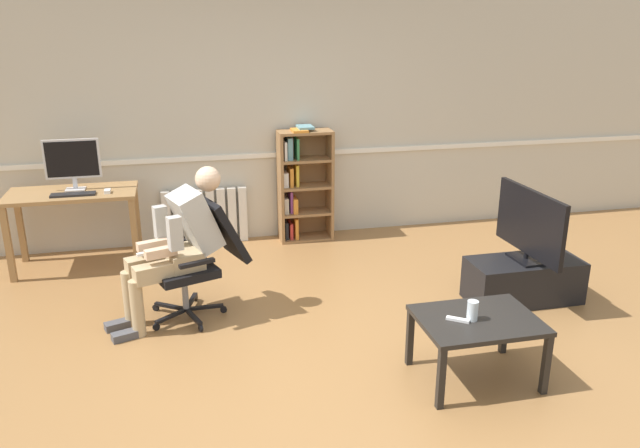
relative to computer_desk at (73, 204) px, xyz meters
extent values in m
plane|color=olive|center=(1.96, -2.15, -0.64)|extent=(18.00, 18.00, 0.00)
cube|color=beige|center=(1.96, 0.50, 0.71)|extent=(12.00, 0.10, 2.70)
cube|color=white|center=(1.96, 0.44, 0.28)|extent=(12.00, 0.03, 0.05)
cube|color=#9E7547|center=(-0.55, -0.26, -0.28)|extent=(0.06, 0.06, 0.72)
cube|color=#9E7547|center=(0.55, -0.26, -0.28)|extent=(0.06, 0.06, 0.72)
cube|color=#9E7547|center=(0.55, 0.26, -0.28)|extent=(0.06, 0.06, 0.72)
cube|color=#9E7547|center=(-0.55, 0.26, -0.28)|extent=(0.06, 0.06, 0.72)
cube|color=#9E7547|center=(0.00, 0.00, 0.10)|extent=(1.19, 0.59, 0.04)
cube|color=silver|center=(0.03, 0.06, 0.12)|extent=(0.18, 0.14, 0.01)
cube|color=silver|center=(0.03, 0.08, 0.18)|extent=(0.04, 0.02, 0.10)
cube|color=silver|center=(0.03, 0.08, 0.42)|extent=(0.51, 0.02, 0.37)
cube|color=black|center=(0.03, 0.07, 0.42)|extent=(0.47, 0.00, 0.34)
cube|color=black|center=(0.04, -0.14, 0.13)|extent=(0.40, 0.12, 0.02)
cube|color=white|center=(0.34, -0.12, 0.13)|extent=(0.06, 0.10, 0.03)
cube|color=olive|center=(2.04, 0.27, -0.04)|extent=(0.03, 0.28, 1.19)
cube|color=olive|center=(2.58, 0.27, -0.04)|extent=(0.03, 0.28, 1.19)
cube|color=olive|center=(2.31, 0.41, -0.04)|extent=(0.54, 0.02, 1.19)
cube|color=olive|center=(2.31, 0.27, -0.62)|extent=(0.51, 0.28, 0.03)
cube|color=olive|center=(2.31, 0.27, -0.33)|extent=(0.51, 0.28, 0.03)
cube|color=olive|center=(2.31, 0.27, -0.04)|extent=(0.51, 0.28, 0.03)
cube|color=olive|center=(2.31, 0.27, 0.25)|extent=(0.51, 0.28, 0.03)
cube|color=olive|center=(2.31, 0.27, 0.54)|extent=(0.51, 0.28, 0.03)
cube|color=black|center=(2.09, 0.28, -0.52)|extent=(0.03, 0.19, 0.19)
cube|color=beige|center=(2.09, 0.27, -0.23)|extent=(0.05, 0.19, 0.17)
cube|color=white|center=(2.09, 0.28, 0.05)|extent=(0.05, 0.19, 0.15)
cube|color=white|center=(2.09, 0.26, 0.36)|extent=(0.03, 0.19, 0.19)
cube|color=red|center=(2.14, 0.28, -0.52)|extent=(0.03, 0.19, 0.18)
cube|color=#89428E|center=(2.15, 0.29, -0.20)|extent=(0.03, 0.19, 0.24)
cube|color=orange|center=(2.15, 0.28, 0.07)|extent=(0.04, 0.19, 0.20)
cube|color=#6699A3|center=(2.14, 0.28, 0.38)|extent=(0.05, 0.19, 0.23)
cube|color=orange|center=(2.20, 0.26, -0.50)|extent=(0.03, 0.19, 0.23)
cube|color=orange|center=(2.19, 0.25, -0.24)|extent=(0.05, 0.19, 0.17)
cube|color=gold|center=(2.22, 0.29, 0.09)|extent=(0.03, 0.19, 0.23)
cube|color=#38844C|center=(2.22, 0.27, 0.38)|extent=(0.02, 0.19, 0.22)
cube|color=orange|center=(2.25, 0.24, 0.57)|extent=(0.16, 0.22, 0.02)
cube|color=#6699A3|center=(2.32, 0.29, 0.59)|extent=(0.16, 0.22, 0.02)
cube|color=white|center=(0.84, 0.39, -0.34)|extent=(0.09, 0.08, 0.60)
cube|color=white|center=(0.96, 0.39, -0.34)|extent=(0.09, 0.08, 0.60)
cube|color=white|center=(1.07, 0.39, -0.34)|extent=(0.09, 0.08, 0.60)
cube|color=white|center=(1.19, 0.39, -0.34)|extent=(0.09, 0.08, 0.60)
cube|color=white|center=(1.30, 0.39, -0.34)|extent=(0.09, 0.08, 0.60)
cube|color=white|center=(1.42, 0.39, -0.34)|extent=(0.09, 0.08, 0.60)
cube|color=white|center=(1.53, 0.39, -0.34)|extent=(0.09, 0.08, 0.60)
cube|color=white|center=(1.64, 0.39, -0.34)|extent=(0.09, 0.08, 0.60)
cube|color=black|center=(1.03, -1.48, -0.57)|extent=(0.13, 0.29, 0.02)
cylinder|color=black|center=(1.08, -1.63, -0.61)|extent=(0.04, 0.06, 0.06)
cube|color=black|center=(1.13, -1.34, -0.57)|extent=(0.30, 0.04, 0.02)
cylinder|color=black|center=(1.28, -1.33, -0.61)|extent=(0.06, 0.02, 0.06)
cube|color=black|center=(1.03, -1.20, -0.57)|extent=(0.12, 0.30, 0.02)
cylinder|color=black|center=(1.07, -1.06, -0.61)|extent=(0.04, 0.06, 0.06)
cube|color=black|center=(0.86, -1.26, -0.57)|extent=(0.27, 0.20, 0.02)
cylinder|color=black|center=(0.74, -1.17, -0.61)|extent=(0.06, 0.05, 0.06)
cube|color=black|center=(0.86, -1.43, -0.57)|extent=(0.26, 0.21, 0.02)
cylinder|color=black|center=(0.74, -1.53, -0.61)|extent=(0.06, 0.05, 0.06)
cylinder|color=gray|center=(0.98, -1.34, -0.41)|extent=(0.05, 0.05, 0.30)
cube|color=black|center=(0.98, -1.34, -0.23)|extent=(0.59, 0.59, 0.07)
cube|color=black|center=(1.32, -1.22, 0.06)|extent=(0.43, 0.51, 0.53)
cube|color=black|center=(0.91, -1.09, -0.08)|extent=(0.28, 0.14, 0.03)
cube|color=black|center=(1.09, -1.58, -0.08)|extent=(0.28, 0.14, 0.03)
cube|color=tan|center=(0.98, -1.34, -0.12)|extent=(0.36, 0.41, 0.14)
cube|color=#B2B2AD|center=(1.10, -1.30, 0.17)|extent=(0.45, 0.44, 0.52)
sphere|color=beige|center=(1.22, -1.26, 0.49)|extent=(0.20, 0.20, 0.20)
cube|color=white|center=(0.72, -1.44, -0.02)|extent=(0.15, 0.08, 0.02)
cube|color=tan|center=(0.75, -1.32, -0.15)|extent=(0.44, 0.26, 0.13)
cylinder|color=tan|center=(0.56, -1.39, -0.41)|extent=(0.10, 0.10, 0.46)
cube|color=#4C4C51|center=(0.46, -1.42, -0.61)|extent=(0.24, 0.16, 0.06)
cube|color=tan|center=(0.82, -1.51, -0.15)|extent=(0.44, 0.26, 0.13)
cylinder|color=tan|center=(0.62, -1.58, -0.41)|extent=(0.10, 0.10, 0.46)
cube|color=#4C4C51|center=(0.53, -1.61, -0.61)|extent=(0.24, 0.16, 0.06)
cube|color=#B2B2AD|center=(0.83, -1.23, 0.15)|extent=(0.12, 0.11, 0.26)
cube|color=beige|center=(0.76, -1.32, 0.00)|extent=(0.25, 0.15, 0.07)
cube|color=#B2B2AD|center=(0.94, -1.53, 0.15)|extent=(0.12, 0.11, 0.26)
cube|color=beige|center=(0.83, -1.50, 0.00)|extent=(0.25, 0.15, 0.07)
cube|color=black|center=(3.81, -1.67, -0.45)|extent=(0.96, 0.43, 0.37)
cube|color=black|center=(3.81, -1.67, -0.26)|extent=(0.21, 0.33, 0.02)
cylinder|color=black|center=(3.81, -1.67, -0.23)|extent=(0.04, 0.04, 0.05)
cube|color=black|center=(3.81, -1.67, 0.07)|extent=(0.08, 0.92, 0.54)
cube|color=#B7D1F9|center=(3.84, -1.67, 0.07)|extent=(0.04, 0.86, 0.50)
cube|color=black|center=(2.49, -2.97, -0.43)|extent=(0.04, 0.04, 0.42)
cube|color=black|center=(3.21, -2.97, -0.43)|extent=(0.04, 0.04, 0.42)
cube|color=black|center=(3.21, -2.44, -0.43)|extent=(0.04, 0.04, 0.42)
cube|color=black|center=(2.49, -2.44, -0.43)|extent=(0.04, 0.04, 0.42)
cube|color=black|center=(2.85, -2.70, -0.20)|extent=(0.78, 0.59, 0.03)
cylinder|color=silver|center=(2.80, -2.72, -0.12)|extent=(0.07, 0.07, 0.13)
cube|color=white|center=(2.71, -2.71, -0.18)|extent=(0.14, 0.12, 0.02)
camera|label=1|loc=(1.01, -6.05, 1.70)|focal=34.99mm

